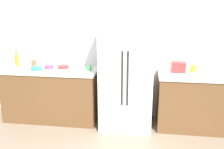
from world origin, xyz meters
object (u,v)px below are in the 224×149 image
bottle_a (17,60)px  bowl_a (49,67)px  toaster (178,67)px  cup_a (194,69)px  refrigerator (127,72)px  bowl_c (63,67)px  cup_b (34,63)px  cup_c (89,68)px  bowl_b (36,68)px

bottle_a → bowl_a: 0.62m
toaster → cup_a: 0.25m
bottle_a → cup_a: 3.01m
bottle_a → refrigerator: bearing=-5.3°
toaster → bottle_a: size_ratio=0.78×
bottle_a → bowl_a: bearing=-7.6°
refrigerator → toaster: refrigerator is taller
refrigerator → bowl_c: (-1.10, 0.16, 0.01)m
cup_a → bowl_c: cup_a is taller
bottle_a → cup_a: bottle_a is taller
refrigerator → toaster: 0.83m
cup_b → bowl_c: cup_b is taller
cup_c → bowl_c: cup_c is taller
cup_c → bowl_b: size_ratio=0.46×
bottle_a → bowl_c: bottle_a is taller
cup_b → bowl_c: size_ratio=0.59×
bowl_a → bowl_b: (-0.17, -0.12, -0.00)m
bottle_a → cup_c: bottle_a is taller
toaster → bowl_b: 2.32m
bowl_b → toaster: bearing=4.5°
refrigerator → bottle_a: size_ratio=6.63×
cup_a → cup_c: (-1.69, -0.15, -0.02)m
bowl_a → toaster: bearing=1.8°
bowl_c → refrigerator: bearing=-8.1°
refrigerator → bowl_c: bearing=171.9°
refrigerator → bowl_a: (-1.33, 0.10, 0.02)m
bowl_b → bowl_c: size_ratio=0.94×
bottle_a → bowl_b: (0.44, -0.20, -0.08)m
refrigerator → toaster: bearing=11.5°
toaster → cup_a: (0.25, 0.04, -0.03)m
bowl_a → bowl_b: size_ratio=0.80×
toaster → bowl_a: size_ratio=1.52×
refrigerator → bowl_b: 1.51m
cup_a → cup_c: 1.69m
bowl_a → bowl_c: bowl_a is taller
bowl_a → cup_b: bearing=160.5°
toaster → bowl_b: (-2.32, -0.18, -0.06)m
bottle_a → bowl_b: 0.49m
cup_a → bowl_b: bearing=-175.0°
bowl_b → cup_a: bearing=5.0°
bottle_a → cup_a: bearing=0.5°
refrigerator → bowl_b: (-1.51, -0.02, 0.01)m
toaster → cup_c: size_ratio=2.64×
cup_b → bowl_a: 0.34m
toaster → cup_b: 2.46m
cup_a → cup_c: bearing=-174.9°
bottle_a → toaster: bearing=-0.3°
bottle_a → bowl_c: size_ratio=1.47×
refrigerator → bowl_c: size_ratio=9.72×
toaster → cup_a: bearing=9.7°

